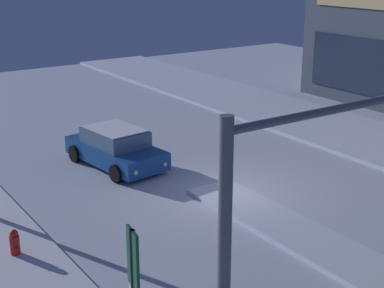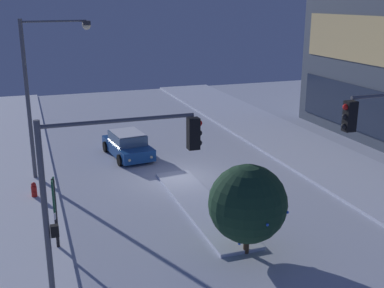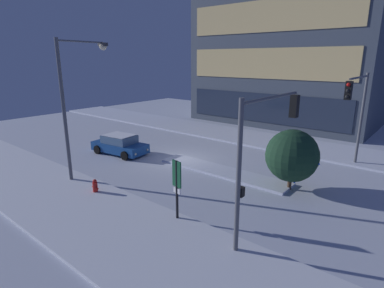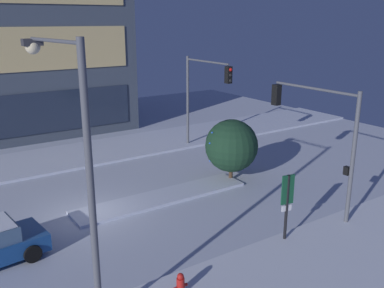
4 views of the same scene
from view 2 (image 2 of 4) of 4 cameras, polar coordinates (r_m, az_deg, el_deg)
The scene contains 10 objects.
ground at distance 25.30m, azimuth -1.47°, elevation -4.08°, with size 52.00×52.00×0.00m, color silver.
curb_strip_near at distance 24.28m, azimuth -21.76°, elevation -6.07°, with size 52.00×5.20×0.14m, color silver.
curb_strip_far at distance 29.03m, azimuth 15.30°, elevation -1.77°, with size 52.00×5.20×0.14m, color silver.
median_strip at distance 21.92m, azimuth 1.08°, elevation -7.26°, with size 9.00×1.80×0.14m, color silver.
car_near at distance 28.83m, azimuth -7.63°, elevation -0.10°, with size 4.61×2.51×1.49m.
traffic_light_corner_near_right at distance 14.58m, azimuth -9.70°, elevation -3.38°, with size 0.32×4.97×5.80m.
street_lamp_arched at distance 25.20m, azimuth -17.01°, elevation 7.58°, with size 0.73×3.45×8.13m.
fire_hydrant at distance 23.75m, azimuth -18.20°, elevation -5.32°, with size 0.48×0.26×0.84m.
parking_info_sign at distance 18.32m, azimuth -15.95°, elevation -7.06°, with size 0.55×0.15×2.83m.
decorated_tree_median at distance 17.49m, azimuth 6.61°, elevation -7.03°, with size 2.94×2.86×3.40m.
Camera 2 is at (22.53, -7.19, 8.97)m, focal length 45.01 mm.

